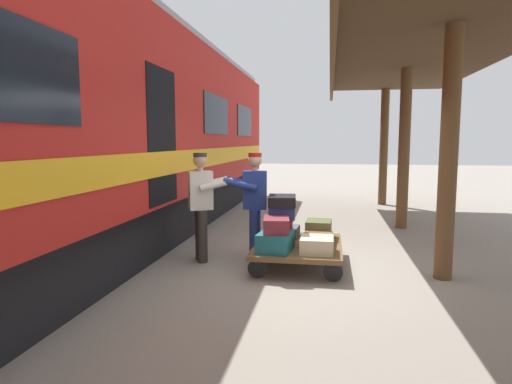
{
  "coord_description": "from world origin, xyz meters",
  "views": [
    {
      "loc": [
        -0.25,
        6.22,
        1.89
      ],
      "look_at": [
        0.8,
        -0.01,
        1.15
      ],
      "focal_mm": 30.81,
      "sensor_mm": 36.0,
      "label": 1
    }
  ],
  "objects_px": {
    "suitcase_teal_softside": "(275,241)",
    "suitcase_black_hardshell": "(282,201)",
    "porter_by_door": "(202,203)",
    "suitcase_slate_roller": "(283,231)",
    "suitcase_cream_canvas": "(317,245)",
    "suitcase_olive_duffel": "(319,229)",
    "luggage_cart": "(298,247)",
    "suitcase_brown_leather": "(318,239)",
    "suitcase_navy_fabric": "(281,211)",
    "suitcase_burgundy_valise": "(276,225)",
    "porter_in_overalls": "(254,202)",
    "train_car": "(69,129)",
    "suitcase_red_plastic": "(279,223)",
    "suitcase_orange_carryall": "(279,236)"
  },
  "relations": [
    {
      "from": "suitcase_navy_fabric",
      "to": "porter_by_door",
      "type": "relative_size",
      "value": 0.31
    },
    {
      "from": "suitcase_cream_canvas",
      "to": "suitcase_navy_fabric",
      "type": "bearing_deg",
      "value": -41.39
    },
    {
      "from": "suitcase_navy_fabric",
      "to": "porter_by_door",
      "type": "xyz_separation_m",
      "value": [
        1.25,
        -0.02,
        0.1
      ]
    },
    {
      "from": "porter_in_overalls",
      "to": "suitcase_cream_canvas",
      "type": "bearing_deg",
      "value": 145.43
    },
    {
      "from": "suitcase_burgundy_valise",
      "to": "suitcase_teal_softside",
      "type": "bearing_deg",
      "value": 64.54
    },
    {
      "from": "suitcase_cream_canvas",
      "to": "porter_in_overalls",
      "type": "relative_size",
      "value": 0.29
    },
    {
      "from": "luggage_cart",
      "to": "porter_in_overalls",
      "type": "bearing_deg",
      "value": -17.52
    },
    {
      "from": "suitcase_cream_canvas",
      "to": "suitcase_red_plastic",
      "type": "bearing_deg",
      "value": -37.99
    },
    {
      "from": "suitcase_slate_roller",
      "to": "suitcase_navy_fabric",
      "type": "relative_size",
      "value": 0.97
    },
    {
      "from": "porter_by_door",
      "to": "suitcase_slate_roller",
      "type": "bearing_deg",
      "value": -160.25
    },
    {
      "from": "suitcase_teal_softside",
      "to": "suitcase_black_hardshell",
      "type": "bearing_deg",
      "value": -94.89
    },
    {
      "from": "suitcase_teal_softside",
      "to": "suitcase_black_hardshell",
      "type": "height_order",
      "value": "suitcase_black_hardshell"
    },
    {
      "from": "suitcase_olive_duffel",
      "to": "suitcase_teal_softside",
      "type": "bearing_deg",
      "value": 58.31
    },
    {
      "from": "suitcase_navy_fabric",
      "to": "suitcase_black_hardshell",
      "type": "distance_m",
      "value": 0.17
    },
    {
      "from": "suitcase_cream_canvas",
      "to": "suitcase_olive_duffel",
      "type": "distance_m",
      "value": 0.94
    },
    {
      "from": "suitcase_brown_leather",
      "to": "suitcase_teal_softside",
      "type": "bearing_deg",
      "value": 39.0
    },
    {
      "from": "train_car",
      "to": "suitcase_olive_duffel",
      "type": "distance_m",
      "value": 4.18
    },
    {
      "from": "suitcase_orange_carryall",
      "to": "suitcase_navy_fabric",
      "type": "relative_size",
      "value": 0.85
    },
    {
      "from": "suitcase_teal_softside",
      "to": "porter_by_door",
      "type": "xyz_separation_m",
      "value": [
        1.22,
        -0.5,
        0.46
      ]
    },
    {
      "from": "suitcase_orange_carryall",
      "to": "porter_by_door",
      "type": "xyz_separation_m",
      "value": [
        1.22,
        -0.03,
        0.48
      ]
    },
    {
      "from": "suitcase_teal_softside",
      "to": "suitcase_navy_fabric",
      "type": "relative_size",
      "value": 1.14
    },
    {
      "from": "suitcase_orange_carryall",
      "to": "suitcase_teal_softside",
      "type": "distance_m",
      "value": 0.47
    },
    {
      "from": "suitcase_slate_roller",
      "to": "porter_by_door",
      "type": "height_order",
      "value": "porter_by_door"
    },
    {
      "from": "suitcase_brown_leather",
      "to": "porter_in_overalls",
      "type": "xyz_separation_m",
      "value": [
        1.02,
        -0.23,
        0.51
      ]
    },
    {
      "from": "suitcase_slate_roller",
      "to": "suitcase_olive_duffel",
      "type": "height_order",
      "value": "suitcase_olive_duffel"
    },
    {
      "from": "luggage_cart",
      "to": "suitcase_cream_canvas",
      "type": "bearing_deg",
      "value": 121.69
    },
    {
      "from": "suitcase_slate_roller",
      "to": "porter_by_door",
      "type": "distance_m",
      "value": 1.39
    },
    {
      "from": "porter_in_overalls",
      "to": "train_car",
      "type": "bearing_deg",
      "value": 10.94
    },
    {
      "from": "suitcase_cream_canvas",
      "to": "train_car",
      "type": "bearing_deg",
      "value": -2.47
    },
    {
      "from": "train_car",
      "to": "suitcase_navy_fabric",
      "type": "xyz_separation_m",
      "value": [
        -3.24,
        -0.32,
        -1.24
      ]
    },
    {
      "from": "suitcase_slate_roller",
      "to": "suitcase_black_hardshell",
      "type": "height_order",
      "value": "suitcase_black_hardshell"
    },
    {
      "from": "suitcase_orange_carryall",
      "to": "suitcase_brown_leather",
      "type": "distance_m",
      "value": 0.58
    },
    {
      "from": "suitcase_black_hardshell",
      "to": "porter_by_door",
      "type": "relative_size",
      "value": 0.32
    },
    {
      "from": "suitcase_black_hardshell",
      "to": "train_car",
      "type": "bearing_deg",
      "value": 5.49
    },
    {
      "from": "suitcase_cream_canvas",
      "to": "luggage_cart",
      "type": "bearing_deg",
      "value": -58.31
    },
    {
      "from": "luggage_cart",
      "to": "suitcase_black_hardshell",
      "type": "distance_m",
      "value": 0.75
    },
    {
      "from": "train_car",
      "to": "porter_in_overalls",
      "type": "height_order",
      "value": "train_car"
    },
    {
      "from": "suitcase_burgundy_valise",
      "to": "porter_in_overalls",
      "type": "relative_size",
      "value": 0.33
    },
    {
      "from": "suitcase_olive_duffel",
      "to": "suitcase_brown_leather",
      "type": "bearing_deg",
      "value": 90.0
    },
    {
      "from": "train_car",
      "to": "suitcase_teal_softside",
      "type": "xyz_separation_m",
      "value": [
        -3.21,
        0.16,
        -1.59
      ]
    },
    {
      "from": "suitcase_red_plastic",
      "to": "porter_in_overalls",
      "type": "bearing_deg",
      "value": -29.41
    },
    {
      "from": "suitcase_slate_roller",
      "to": "suitcase_burgundy_valise",
      "type": "height_order",
      "value": "suitcase_burgundy_valise"
    },
    {
      "from": "suitcase_slate_roller",
      "to": "porter_in_overalls",
      "type": "xyz_separation_m",
      "value": [
        0.43,
        0.24,
        0.5
      ]
    },
    {
      "from": "suitcase_burgundy_valise",
      "to": "luggage_cart",
      "type": "bearing_deg",
      "value": -121.93
    },
    {
      "from": "suitcase_brown_leather",
      "to": "porter_in_overalls",
      "type": "height_order",
      "value": "porter_in_overalls"
    },
    {
      "from": "suitcase_burgundy_valise",
      "to": "suitcase_red_plastic",
      "type": "height_order",
      "value": "suitcase_burgundy_valise"
    },
    {
      "from": "suitcase_brown_leather",
      "to": "suitcase_cream_canvas",
      "type": "xyz_separation_m",
      "value": [
        -0.0,
        0.47,
        0.03
      ]
    },
    {
      "from": "suitcase_brown_leather",
      "to": "suitcase_navy_fabric",
      "type": "height_order",
      "value": "suitcase_navy_fabric"
    },
    {
      "from": "luggage_cart",
      "to": "porter_by_door",
      "type": "xyz_separation_m",
      "value": [
        1.51,
        -0.03,
        0.64
      ]
    },
    {
      "from": "suitcase_burgundy_valise",
      "to": "porter_by_door",
      "type": "height_order",
      "value": "porter_by_door"
    }
  ]
}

